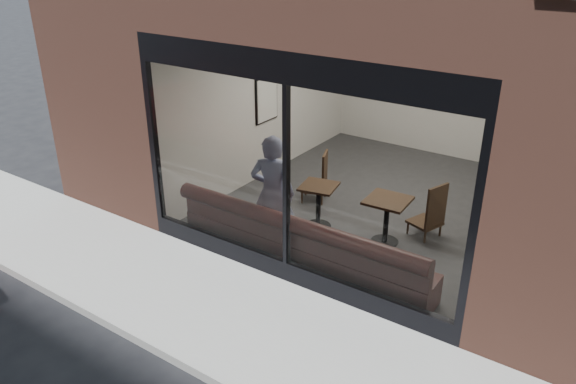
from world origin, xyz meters
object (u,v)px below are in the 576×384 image
Objects in this scene: banquette at (302,254)px; cafe_table_left at (319,186)px; cafe_table_right at (388,200)px; cafe_chair_left at (314,189)px; person at (273,194)px; cafe_chair_right at (425,222)px.

cafe_table_left reaches higher than banquette.
cafe_table_left is at bearing -172.67° from cafe_table_right.
cafe_table_right is 1.59× the size of cafe_chair_left.
cafe_table_left is (0.22, 0.96, -0.18)m from person.
banquette is 2.18× the size of person.
person is at bearing 161.96° from banquette.
banquette is at bearing -117.54° from cafe_table_right.
cafe_chair_left is (-1.04, 1.98, 0.01)m from banquette.
cafe_chair_left is at bearing 16.89° from cafe_chair_right.
banquette reaches higher than cafe_chair_left.
person is 4.18× the size of cafe_chair_right.
cafe_table_right reaches higher than banquette.
cafe_table_left is at bearing 111.06° from banquette.
cafe_chair_left is at bearing 126.14° from cafe_table_left.
person is (-0.68, 0.22, 0.69)m from banquette.
person is at bearing 80.16° from cafe_chair_left.
banquette reaches higher than cafe_chair_right.
banquette is 9.10× the size of cafe_chair_right.
person reaches higher than cafe_chair_right.
cafe_table_left is at bearing -124.20° from person.
banquette is 2.19m from cafe_chair_right.
cafe_chair_right is at bearing 59.52° from banquette.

